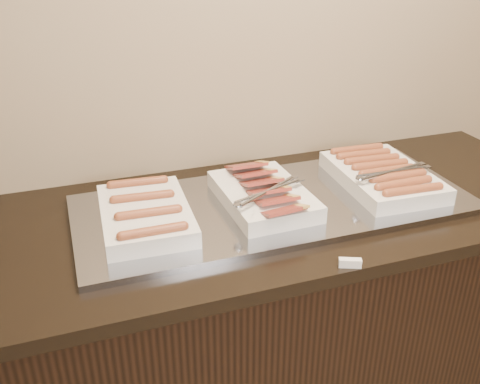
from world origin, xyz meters
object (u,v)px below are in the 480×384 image
counter (265,323)px  dish_center (263,194)px  warming_tray (275,204)px  dish_right (383,175)px  dish_left (145,214)px

counter → dish_center: size_ratio=5.40×
warming_tray → dish_right: 0.38m
dish_right → warming_tray: bearing=-177.7°
warming_tray → dish_center: size_ratio=3.15×
warming_tray → dish_center: 0.06m
warming_tray → dish_left: 0.40m
warming_tray → dish_right: size_ratio=2.93×
dish_center → dish_right: dish_center is taller
counter → dish_left: bearing=-180.0°
counter → dish_center: bearing=-165.9°
dish_right → dish_left: bearing=-177.5°
counter → warming_tray: 0.46m
dish_left → dish_center: 0.36m
dish_center → dish_left: bearing=177.8°
dish_left → dish_right: dish_right is taller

